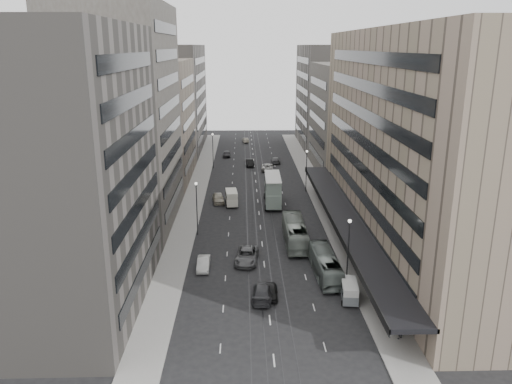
{
  "coord_description": "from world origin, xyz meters",
  "views": [
    {
      "loc": [
        -2.71,
        -59.45,
        27.71
      ],
      "look_at": [
        -0.69,
        15.72,
        5.64
      ],
      "focal_mm": 35.0,
      "sensor_mm": 36.0,
      "label": 1
    }
  ],
  "objects": [
    {
      "name": "sedan_7",
      "position": [
        5.32,
        60.24,
        0.72
      ],
      "size": [
        2.03,
        4.98,
        1.44
      ],
      "primitive_type": "imported",
      "rotation": [
        0.0,
        0.0,
        3.14
      ],
      "color": "#4D4D4F",
      "rests_on": "ground"
    },
    {
      "name": "building_right_far",
      "position": [
        21.5,
        82.0,
        14.0
      ],
      "size": [
        15.0,
        32.0,
        28.0
      ],
      "primitive_type": "cube",
      "color": "#66615C",
      "rests_on": "ground"
    },
    {
      "name": "vw_microbus",
      "position": [
        9.2,
        -8.95,
        1.22
      ],
      "size": [
        2.24,
        4.24,
        2.19
      ],
      "rotation": [
        0.0,
        0.0,
        -0.12
      ],
      "color": "#5A5F62",
      "rests_on": "ground"
    },
    {
      "name": "sedan_4",
      "position": [
        -7.27,
        28.18,
        0.85
      ],
      "size": [
        2.64,
        5.2,
        1.7
      ],
      "primitive_type": "imported",
      "rotation": [
        0.0,
        0.0,
        0.13
      ],
      "color": "#A19986",
      "rests_on": "ground"
    },
    {
      "name": "building_left_a",
      "position": [
        -21.5,
        -8.0,
        15.0
      ],
      "size": [
        15.0,
        28.0,
        30.0
      ],
      "primitive_type": "cube",
      "color": "#66615C",
      "rests_on": "ground"
    },
    {
      "name": "sedan_3",
      "position": [
        -0.61,
        -8.29,
        0.81
      ],
      "size": [
        2.8,
        5.78,
        1.62
      ],
      "primitive_type": "imported",
      "rotation": [
        0.0,
        0.0,
        3.05
      ],
      "color": "#2A2A2D",
      "rests_on": "ground"
    },
    {
      "name": "sidewalk_left",
      "position": [
        -12.0,
        37.5,
        0.07
      ],
      "size": [
        4.0,
        125.0,
        0.15
      ],
      "primitive_type": "cube",
      "color": "gray",
      "rests_on": "ground"
    },
    {
      "name": "lamp_right_far",
      "position": [
        9.7,
        35.0,
        5.2
      ],
      "size": [
        0.44,
        0.44,
        8.32
      ],
      "color": "#262628",
      "rests_on": "ground"
    },
    {
      "name": "building_left_d",
      "position": [
        -21.5,
        79.0,
        14.0
      ],
      "size": [
        15.0,
        38.0,
        28.0
      ],
      "primitive_type": "cube",
      "color": "#66615C",
      "rests_on": "ground"
    },
    {
      "name": "sedan_5",
      "position": [
        -1.09,
        57.14,
        0.8
      ],
      "size": [
        2.07,
        5.0,
        1.61
      ],
      "primitive_type": "imported",
      "rotation": [
        0.0,
        0.0,
        0.08
      ],
      "color": "black",
      "rests_on": "ground"
    },
    {
      "name": "double_decker",
      "position": [
        2.63,
        26.79,
        2.88
      ],
      "size": [
        3.16,
        9.8,
        5.33
      ],
      "rotation": [
        0.0,
        0.0,
        -0.02
      ],
      "color": "gray",
      "rests_on": "ground"
    },
    {
      "name": "bus_far",
      "position": [
        4.76,
        8.23,
        1.71
      ],
      "size": [
        2.96,
        12.28,
        3.42
      ],
      "primitive_type": "imported",
      "rotation": [
        0.0,
        0.0,
        3.13
      ],
      "color": "gray",
      "rests_on": "ground"
    },
    {
      "name": "pedestrian",
      "position": [
        12.53,
        -17.01,
        1.15
      ],
      "size": [
        0.87,
        0.82,
        2.01
      ],
      "primitive_type": "imported",
      "rotation": [
        0.0,
        0.0,
        3.76
      ],
      "color": "black",
      "rests_on": "sidewalk_right"
    },
    {
      "name": "ground",
      "position": [
        0.0,
        0.0,
        0.0
      ],
      "size": [
        220.0,
        220.0,
        0.0
      ],
      "primitive_type": "plane",
      "color": "black",
      "rests_on": "ground"
    },
    {
      "name": "panel_van",
      "position": [
        -4.81,
        26.4,
        1.53
      ],
      "size": [
        2.5,
        4.56,
        2.77
      ],
      "rotation": [
        0.0,
        0.0,
        0.09
      ],
      "color": "silver",
      "rests_on": "ground"
    },
    {
      "name": "sedan_2",
      "position": [
        -2.31,
        1.85,
        0.85
      ],
      "size": [
        3.53,
        6.44,
        1.71
      ],
      "primitive_type": "imported",
      "rotation": [
        0.0,
        0.0,
        -0.12
      ],
      "color": "#535355",
      "rests_on": "ground"
    },
    {
      "name": "department_store",
      "position": [
        21.45,
        8.0,
        14.95
      ],
      "size": [
        19.2,
        60.0,
        30.0
      ],
      "color": "gray",
      "rests_on": "ground"
    },
    {
      "name": "sedan_8",
      "position": [
        -6.91,
        67.66,
        0.77
      ],
      "size": [
        1.9,
        4.53,
        1.53
      ],
      "primitive_type": "imported",
      "rotation": [
        0.0,
        0.0,
        0.02
      ],
      "color": "#2A292C",
      "rests_on": "ground"
    },
    {
      "name": "sedan_0",
      "position": [
        0.37,
        -8.0,
        0.66
      ],
      "size": [
        1.7,
        3.94,
        1.32
      ],
      "primitive_type": "imported",
      "rotation": [
        0.0,
        0.0,
        -0.04
      ],
      "color": "black",
      "rests_on": "ground"
    },
    {
      "name": "building_right_mid",
      "position": [
        21.5,
        52.0,
        12.0
      ],
      "size": [
        15.0,
        28.0,
        24.0
      ],
      "primitive_type": "cube",
      "color": "#45413B",
      "rests_on": "ground"
    },
    {
      "name": "lamp_left_far",
      "position": [
        -9.7,
        55.0,
        5.2
      ],
      "size": [
        0.44,
        0.44,
        8.32
      ],
      "color": "#262628",
      "rests_on": "ground"
    },
    {
      "name": "lamp_right_near",
      "position": [
        9.7,
        -5.0,
        5.2
      ],
      "size": [
        0.44,
        0.44,
        8.32
      ],
      "color": "#262628",
      "rests_on": "ground"
    },
    {
      "name": "bus_near",
      "position": [
        7.47,
        -2.63,
        1.52
      ],
      "size": [
        2.92,
        10.97,
        3.03
      ],
      "primitive_type": "imported",
      "rotation": [
        0.0,
        0.0,
        3.18
      ],
      "color": "slate",
      "rests_on": "ground"
    },
    {
      "name": "building_left_b",
      "position": [
        -21.5,
        19.0,
        17.0
      ],
      "size": [
        15.0,
        26.0,
        34.0
      ],
      "primitive_type": "cube",
      "color": "#45413B",
      "rests_on": "ground"
    },
    {
      "name": "sedan_6",
      "position": [
        2.96,
        52.88,
        0.79
      ],
      "size": [
        2.97,
        5.85,
        1.58
      ],
      "primitive_type": "imported",
      "rotation": [
        0.0,
        0.0,
        3.08
      ],
      "color": "#B9B8B4",
      "rests_on": "ground"
    },
    {
      "name": "building_left_c",
      "position": [
        -21.5,
        46.0,
        12.5
      ],
      "size": [
        15.0,
        28.0,
        25.0
      ],
      "primitive_type": "cube",
      "color": "#74695A",
      "rests_on": "ground"
    },
    {
      "name": "sedan_1",
      "position": [
        -7.9,
        -0.17,
        0.73
      ],
      "size": [
        1.6,
        4.47,
        1.47
      ],
      "primitive_type": "imported",
      "rotation": [
        0.0,
        0.0,
        0.01
      ],
      "color": "beige",
      "rests_on": "ground"
    },
    {
      "name": "lamp_left_near",
      "position": [
        -9.7,
        12.0,
        5.2
      ],
      "size": [
        0.44,
        0.44,
        8.32
      ],
      "color": "#262628",
      "rests_on": "ground"
    },
    {
      "name": "sidewalk_right",
      "position": [
        12.0,
        37.5,
        0.07
      ],
      "size": [
        4.0,
        125.0,
        0.15
      ],
      "primitive_type": "cube",
      "color": "gray",
      "rests_on": "ground"
    },
    {
      "name": "sedan_9",
      "position": [
        -1.9,
        87.8,
        0.7
      ],
      "size": [
        2.01,
        4.38,
        1.39
      ],
      "primitive_type": "imported",
      "rotation": [
        0.0,
        0.0,
        3.27
      ],
      "color": "#ACA28E",
      "rests_on": "ground"
    }
  ]
}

